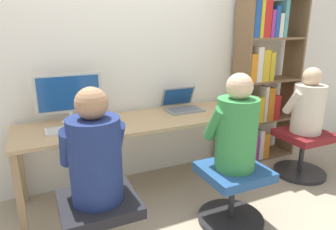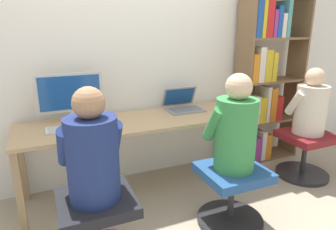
# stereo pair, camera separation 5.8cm
# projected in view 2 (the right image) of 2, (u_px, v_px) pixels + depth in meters

# --- Properties ---
(ground_plane) EXTENTS (14.00, 14.00, 0.00)m
(ground_plane) POSITION_uv_depth(u_px,v_px,m) (155.00, 207.00, 2.58)
(ground_plane) COLOR tan
(wall_back) EXTENTS (10.00, 0.05, 2.60)m
(wall_back) POSITION_uv_depth(u_px,v_px,m) (128.00, 48.00, 2.80)
(wall_back) COLOR white
(wall_back) RESTS_ON ground_plane
(desk) EXTENTS (2.11, 0.61, 0.70)m
(desk) POSITION_uv_depth(u_px,v_px,m) (142.00, 127.00, 2.66)
(desk) COLOR tan
(desk) RESTS_ON ground_plane
(desktop_monitor) EXTENTS (0.55, 0.17, 0.42)m
(desktop_monitor) POSITION_uv_depth(u_px,v_px,m) (70.00, 96.00, 2.52)
(desktop_monitor) COLOR beige
(desktop_monitor) RESTS_ON desk
(laptop) EXTENTS (0.34, 0.30, 0.21)m
(laptop) POSITION_uv_depth(u_px,v_px,m) (183.00, 105.00, 2.93)
(laptop) COLOR gray
(laptop) RESTS_ON desk
(keyboard) EXTENTS (0.44, 0.16, 0.03)m
(keyboard) POSITION_uv_depth(u_px,v_px,m) (75.00, 128.00, 2.38)
(keyboard) COLOR silver
(keyboard) RESTS_ON desk
(computer_mouse_by_keyboard) EXTENTS (0.07, 0.11, 0.03)m
(computer_mouse_by_keyboard) POSITION_uv_depth(u_px,v_px,m) (110.00, 122.00, 2.52)
(computer_mouse_by_keyboard) COLOR silver
(computer_mouse_by_keyboard) RESTS_ON desk
(office_chair_left) EXTENTS (0.52, 0.52, 0.47)m
(office_chair_left) POSITION_uv_depth(u_px,v_px,m) (98.00, 225.00, 1.92)
(office_chair_left) COLOR #262628
(office_chair_left) RESTS_ON ground_plane
(office_chair_right) EXTENTS (0.52, 0.52, 0.47)m
(office_chair_right) POSITION_uv_depth(u_px,v_px,m) (232.00, 192.00, 2.31)
(office_chair_right) COLOR #262628
(office_chair_right) RESTS_ON ground_plane
(person_at_monitor) EXTENTS (0.38, 0.34, 0.70)m
(person_at_monitor) POSITION_uv_depth(u_px,v_px,m) (92.00, 152.00, 1.78)
(person_at_monitor) COLOR navy
(person_at_monitor) RESTS_ON office_chair_left
(person_at_laptop) EXTENTS (0.37, 0.34, 0.72)m
(person_at_laptop) POSITION_uv_depth(u_px,v_px,m) (235.00, 128.00, 2.16)
(person_at_laptop) COLOR #388C47
(person_at_laptop) RESTS_ON office_chair_right
(bookshelf) EXTENTS (0.76, 0.28, 1.83)m
(bookshelf) POSITION_uv_depth(u_px,v_px,m) (264.00, 83.00, 3.26)
(bookshelf) COLOR brown
(bookshelf) RESTS_ON ground_plane
(office_chair_side) EXTENTS (0.52, 0.52, 0.47)m
(office_chair_side) POSITION_uv_depth(u_px,v_px,m) (305.00, 151.00, 3.05)
(office_chair_side) COLOR #262628
(office_chair_side) RESTS_ON ground_plane
(person_near_shelf) EXTENTS (0.37, 0.32, 0.65)m
(person_near_shelf) POSITION_uv_depth(u_px,v_px,m) (311.00, 106.00, 2.92)
(person_near_shelf) COLOR beige
(person_near_shelf) RESTS_ON office_chair_side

